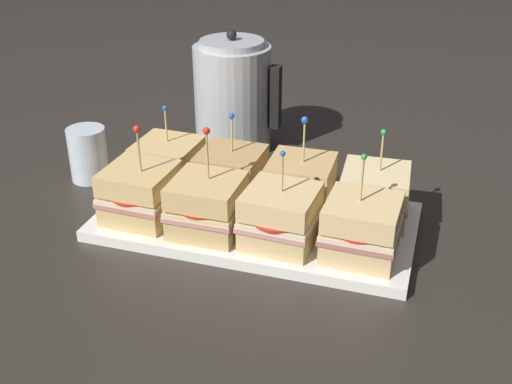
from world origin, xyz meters
The scene contains 12 objects.
ground_plane centered at (0.00, 0.00, 0.00)m, with size 6.00×6.00×0.00m, color #2D2823.
serving_platter centered at (0.00, 0.00, 0.01)m, with size 0.51×0.25×0.02m.
sandwich_front_far_left centered at (-0.18, -0.06, 0.06)m, with size 0.11×0.11×0.16m.
sandwich_front_center_left centered at (-0.06, -0.06, 0.06)m, with size 0.11×0.11×0.17m.
sandwich_front_center_right centered at (0.06, -0.06, 0.06)m, with size 0.11×0.11×0.15m.
sandwich_front_far_right centered at (0.18, -0.06, 0.06)m, with size 0.11×0.11×0.16m.
sandwich_back_far_left centered at (-0.18, 0.06, 0.06)m, with size 0.11×0.11×0.15m.
sandwich_back_center_left centered at (-0.06, 0.06, 0.06)m, with size 0.11×0.11×0.15m.
sandwich_back_center_right centered at (0.06, 0.06, 0.06)m, with size 0.11×0.11×0.16m.
sandwich_back_far_right centered at (0.18, 0.06, 0.06)m, with size 0.11×0.11×0.15m.
kettle_steel centered at (-0.14, 0.30, 0.11)m, with size 0.18×0.15×0.24m.
drinking_glass centered at (-0.35, 0.07, 0.05)m, with size 0.07×0.07×0.10m.
Camera 1 is at (0.27, -0.86, 0.54)m, focal length 45.00 mm.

